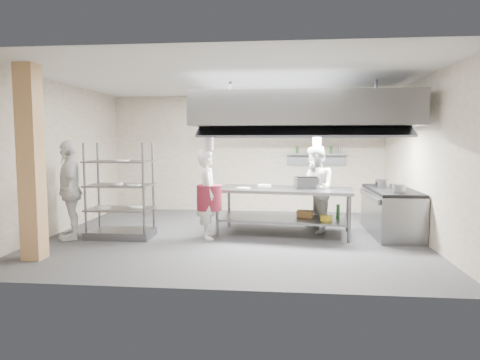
# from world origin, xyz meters

# --- Properties ---
(floor) EXTENTS (7.00, 7.00, 0.00)m
(floor) POSITION_xyz_m (0.00, 0.00, 0.00)
(floor) COLOR #303032
(floor) RESTS_ON ground
(ceiling) EXTENTS (7.00, 7.00, 0.00)m
(ceiling) POSITION_xyz_m (0.00, 0.00, 3.00)
(ceiling) COLOR silver
(ceiling) RESTS_ON wall_back
(wall_back) EXTENTS (7.00, 0.00, 7.00)m
(wall_back) POSITION_xyz_m (0.00, 3.00, 1.50)
(wall_back) COLOR gray
(wall_back) RESTS_ON ground
(wall_left) EXTENTS (0.00, 6.00, 6.00)m
(wall_left) POSITION_xyz_m (-3.50, 0.00, 1.50)
(wall_left) COLOR gray
(wall_left) RESTS_ON ground
(wall_right) EXTENTS (0.00, 6.00, 6.00)m
(wall_right) POSITION_xyz_m (3.50, 0.00, 1.50)
(wall_right) COLOR gray
(wall_right) RESTS_ON ground
(column) EXTENTS (0.30, 0.30, 3.00)m
(column) POSITION_xyz_m (-2.90, -1.90, 1.50)
(column) COLOR tan
(column) RESTS_ON floor
(exhaust_hood) EXTENTS (4.00, 2.50, 0.60)m
(exhaust_hood) POSITION_xyz_m (1.30, 0.40, 2.40)
(exhaust_hood) COLOR slate
(exhaust_hood) RESTS_ON ceiling
(hood_strip_a) EXTENTS (1.60, 0.12, 0.04)m
(hood_strip_a) POSITION_xyz_m (0.40, 0.40, 2.08)
(hood_strip_a) COLOR white
(hood_strip_a) RESTS_ON exhaust_hood
(hood_strip_b) EXTENTS (1.60, 0.12, 0.04)m
(hood_strip_b) POSITION_xyz_m (2.20, 0.40, 2.08)
(hood_strip_b) COLOR white
(hood_strip_b) RESTS_ON exhaust_hood
(wall_shelf) EXTENTS (1.50, 0.28, 0.04)m
(wall_shelf) POSITION_xyz_m (1.80, 2.84, 1.50)
(wall_shelf) COLOR slate
(wall_shelf) RESTS_ON wall_back
(island) EXTENTS (2.75, 1.40, 0.91)m
(island) POSITION_xyz_m (0.98, 0.29, 0.46)
(island) COLOR gray
(island) RESTS_ON floor
(island_worktop) EXTENTS (2.75, 1.40, 0.06)m
(island_worktop) POSITION_xyz_m (0.98, 0.29, 0.88)
(island_worktop) COLOR slate
(island_worktop) RESTS_ON island
(island_undershelf) EXTENTS (2.52, 1.27, 0.04)m
(island_undershelf) POSITION_xyz_m (0.98, 0.29, 0.30)
(island_undershelf) COLOR slate
(island_undershelf) RESTS_ON island
(pass_rack) EXTENTS (1.21, 0.71, 1.80)m
(pass_rack) POSITION_xyz_m (-2.11, -0.34, 0.90)
(pass_rack) COLOR slate
(pass_rack) RESTS_ON floor
(cooking_range) EXTENTS (0.80, 2.00, 0.84)m
(cooking_range) POSITION_xyz_m (3.08, 0.50, 0.42)
(cooking_range) COLOR gray
(cooking_range) RESTS_ON floor
(range_top) EXTENTS (0.78, 1.96, 0.06)m
(range_top) POSITION_xyz_m (3.08, 0.50, 0.87)
(range_top) COLOR black
(range_top) RESTS_ON cooking_range
(chef_head) EXTENTS (0.56, 0.70, 1.68)m
(chef_head) POSITION_xyz_m (-0.46, -0.24, 0.84)
(chef_head) COLOR silver
(chef_head) RESTS_ON floor
(chef_line) EXTENTS (0.87, 1.00, 1.75)m
(chef_line) POSITION_xyz_m (1.60, 0.54, 0.88)
(chef_line) COLOR silver
(chef_line) RESTS_ON floor
(chef_plating) EXTENTS (0.90, 1.17, 1.85)m
(chef_plating) POSITION_xyz_m (-3.00, -0.55, 0.93)
(chef_plating) COLOR white
(chef_plating) RESTS_ON floor
(griddle) EXTENTS (0.48, 0.40, 0.21)m
(griddle) POSITION_xyz_m (1.40, 0.35, 1.02)
(griddle) COLOR slate
(griddle) RESTS_ON island_worktop
(wicker_basket) EXTENTS (0.34, 0.27, 0.13)m
(wicker_basket) POSITION_xyz_m (1.39, 0.41, 0.39)
(wicker_basket) COLOR olive
(wicker_basket) RESTS_ON island_undershelf
(stockpot) EXTENTS (0.24, 0.24, 0.17)m
(stockpot) POSITION_xyz_m (2.96, 0.64, 0.98)
(stockpot) COLOR gray
(stockpot) RESTS_ON range_top
(plate_stack) EXTENTS (0.28, 0.28, 0.05)m
(plate_stack) POSITION_xyz_m (-2.11, -0.34, 0.58)
(plate_stack) COLOR white
(plate_stack) RESTS_ON pass_rack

